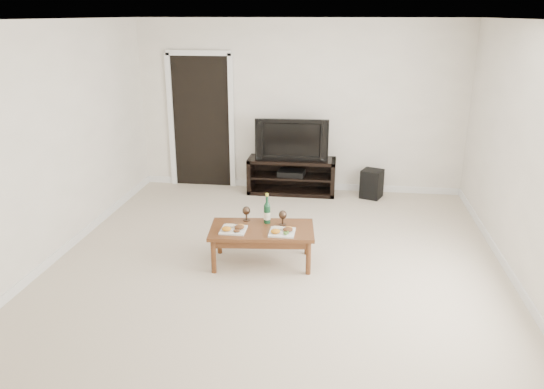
{
  "coord_description": "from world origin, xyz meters",
  "views": [
    {
      "loc": [
        0.67,
        -5.31,
        2.65
      ],
      "look_at": [
        -0.1,
        0.34,
        0.7
      ],
      "focal_mm": 35.0,
      "sensor_mm": 36.0,
      "label": 1
    }
  ],
  "objects_px": {
    "media_console": "(292,176)",
    "coffee_table": "(262,246)",
    "television": "(292,138)",
    "subwoofer": "(372,184)"
  },
  "relations": [
    {
      "from": "media_console",
      "to": "subwoofer",
      "type": "height_order",
      "value": "media_console"
    },
    {
      "from": "media_console",
      "to": "subwoofer",
      "type": "xyz_separation_m",
      "value": [
        1.22,
        -0.05,
        -0.06
      ]
    },
    {
      "from": "television",
      "to": "coffee_table",
      "type": "height_order",
      "value": "television"
    },
    {
      "from": "media_console",
      "to": "coffee_table",
      "type": "relative_size",
      "value": 1.18
    },
    {
      "from": "subwoofer",
      "to": "media_console",
      "type": "bearing_deg",
      "value": -161.18
    },
    {
      "from": "media_console",
      "to": "coffee_table",
      "type": "height_order",
      "value": "media_console"
    },
    {
      "from": "subwoofer",
      "to": "coffee_table",
      "type": "distance_m",
      "value": 2.77
    },
    {
      "from": "media_console",
      "to": "subwoofer",
      "type": "bearing_deg",
      "value": -2.4
    },
    {
      "from": "media_console",
      "to": "television",
      "type": "bearing_deg",
      "value": 0.0
    },
    {
      "from": "television",
      "to": "subwoofer",
      "type": "relative_size",
      "value": 2.54
    }
  ]
}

